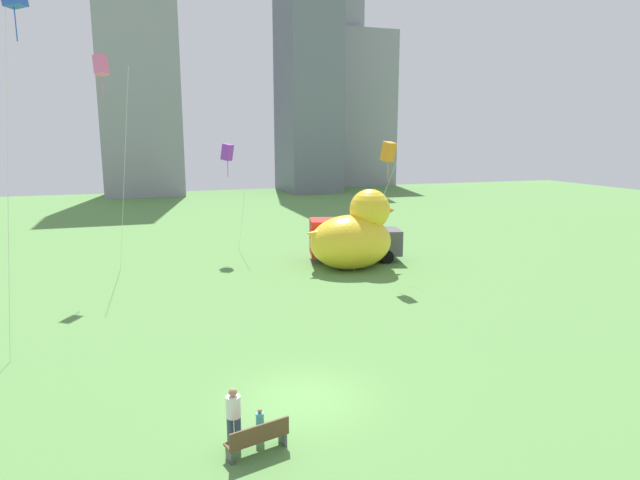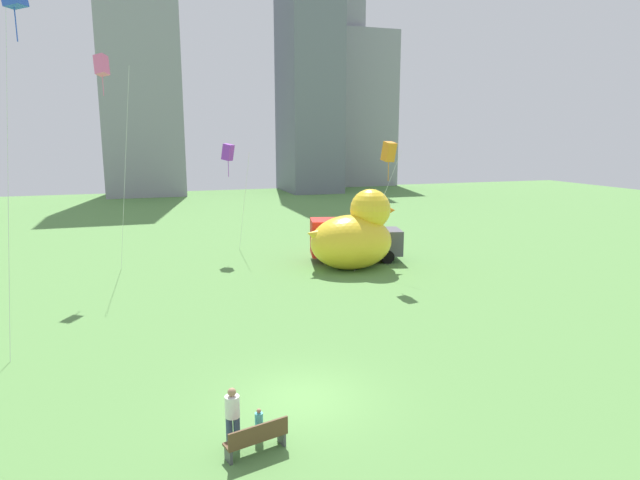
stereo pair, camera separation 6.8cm
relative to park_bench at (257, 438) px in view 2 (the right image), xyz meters
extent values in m
plane|color=#588B44|center=(2.05, 2.63, -0.48)|extent=(140.00, 140.00, 0.00)
cube|color=brown|center=(-0.02, 0.08, -0.06)|extent=(1.79, 0.87, 0.06)
cube|color=brown|center=(0.03, -0.11, 0.20)|extent=(1.69, 0.50, 0.45)
cube|color=#47474C|center=(-0.78, -0.12, -0.28)|extent=(0.17, 0.38, 0.39)
cube|color=#47474C|center=(0.74, 0.27, -0.28)|extent=(0.17, 0.38, 0.39)
cylinder|color=#38476B|center=(-0.63, 0.69, -0.07)|extent=(0.19, 0.19, 0.81)
cylinder|color=#38476B|center=(-0.42, 0.69, -0.07)|extent=(0.19, 0.19, 0.81)
cylinder|color=white|center=(-0.53, 0.69, 0.63)|extent=(0.40, 0.40, 0.61)
sphere|color=#A87C5B|center=(-0.53, 0.69, 1.05)|extent=(0.24, 0.24, 0.24)
cylinder|color=silver|center=(0.14, 0.69, -0.25)|extent=(0.10, 0.10, 0.45)
cylinder|color=silver|center=(0.26, 0.69, -0.25)|extent=(0.10, 0.10, 0.45)
cylinder|color=#4CBFC6|center=(0.20, 0.69, 0.15)|extent=(0.23, 0.23, 0.34)
sphere|color=#A87C5B|center=(0.20, 0.69, 0.38)|extent=(0.13, 0.13, 0.13)
ellipsoid|color=yellow|center=(9.90, 18.45, 1.25)|extent=(5.31, 3.93, 3.46)
sphere|color=yellow|center=(11.17, 18.45, 3.30)|extent=(2.59, 2.59, 2.59)
cone|color=orange|center=(12.33, 18.45, 3.17)|extent=(1.16, 1.16, 1.16)
cone|color=yellow|center=(7.59, 18.45, 1.83)|extent=(1.59, 1.39, 1.67)
cube|color=red|center=(10.20, 20.69, 1.17)|extent=(4.78, 3.24, 2.40)
cube|color=#4C4C56|center=(13.16, 20.00, 0.81)|extent=(2.18, 2.63, 1.68)
cylinder|color=black|center=(12.96, 20.04, -0.03)|extent=(1.43, 2.54, 0.90)
cylinder|color=black|center=(9.29, 20.91, -0.03)|extent=(1.43, 2.54, 0.90)
cube|color=gray|center=(-1.95, 69.01, 17.83)|extent=(10.68, 8.47, 36.62)
cube|color=slate|center=(22.05, 67.48, 16.64)|extent=(7.59, 11.75, 34.24)
cube|color=gray|center=(28.05, 77.86, 17.64)|extent=(10.21, 11.22, 36.24)
cube|color=gray|center=(34.05, 74.54, 12.22)|extent=(9.80, 6.89, 25.40)
cylinder|color=silver|center=(4.37, 25.46, 3.15)|extent=(0.53, 2.20, 7.25)
cube|color=purple|center=(3.28, 25.20, 6.77)|extent=(0.99, 0.97, 1.19)
cylinder|color=purple|center=(3.28, 25.20, 5.87)|extent=(0.04, 0.04, 1.60)
cylinder|color=silver|center=(11.31, 17.61, 3.25)|extent=(3.02, 0.11, 7.47)
cube|color=orange|center=(11.26, 16.11, 6.98)|extent=(0.77, 0.90, 1.22)
cylinder|color=orange|center=(11.26, 16.11, 6.08)|extent=(0.04, 0.04, 1.60)
cylinder|color=silver|center=(-3.47, 21.99, 5.68)|extent=(1.31, 1.72, 12.32)
cube|color=pink|center=(-4.31, 21.35, 11.84)|extent=(0.88, 1.07, 1.28)
cylinder|color=pink|center=(-4.31, 21.35, 10.94)|extent=(0.04, 0.04, 1.60)
cylinder|color=silver|center=(-7.23, 9.68, 6.18)|extent=(0.82, 1.74, 13.31)
cylinder|color=blue|center=(-6.37, 9.28, 11.93)|extent=(0.04, 0.04, 1.60)
camera|label=1|loc=(-2.56, -12.99, 7.88)|focal=30.44mm
camera|label=2|loc=(-2.50, -13.01, 7.88)|focal=30.44mm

